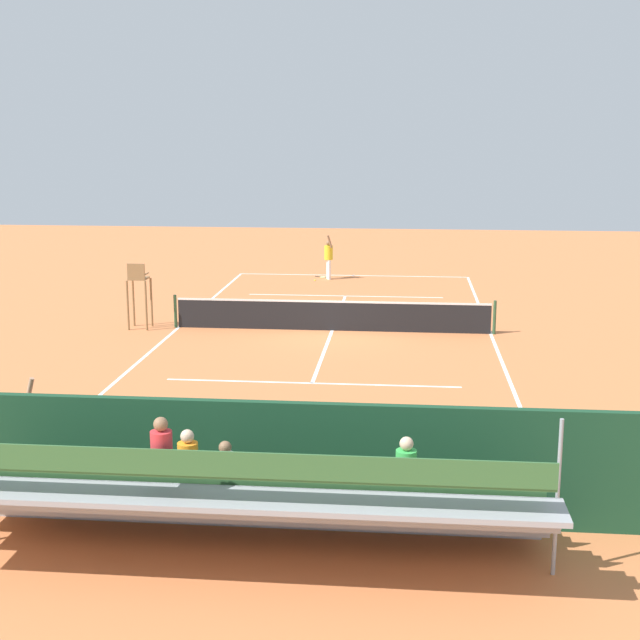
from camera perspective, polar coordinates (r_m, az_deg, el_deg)
name	(u,v)px	position (r m, az deg, el deg)	size (l,w,h in m)	color
ground_plane	(332,331)	(28.28, 0.79, -0.68)	(60.00, 60.00, 0.00)	#D17542
court_line_markings	(332,330)	(28.31, 0.79, -0.66)	(10.10, 22.20, 0.01)	white
tennis_net	(332,315)	(28.17, 0.79, 0.31)	(10.30, 0.10, 1.07)	black
backdrop_wall	(260,460)	(14.65, -3.85, -8.98)	(18.00, 0.16, 2.00)	#194228
bleacher_stand	(241,498)	(13.46, -5.08, -11.34)	(9.06, 2.40, 2.48)	#9EA0A5
umpire_chair	(138,288)	(28.90, -11.60, 2.01)	(0.67, 0.67, 2.14)	olive
courtside_bench	(450,476)	(15.33, 8.35, -9.88)	(1.80, 0.40, 0.93)	#234C2D
equipment_bag	(342,495)	(15.37, 1.41, -11.21)	(0.90, 0.36, 0.36)	#334C8C
tennis_player	(329,256)	(37.90, 0.56, 4.16)	(0.45, 0.56, 1.93)	white
tennis_racket	(322,277)	(38.51, 0.15, 2.78)	(0.57, 0.43, 0.03)	black
tennis_ball_near	(315,280)	(37.59, -0.33, 2.58)	(0.07, 0.07, 0.07)	#CCDB33
line_judge	(24,429)	(16.86, -18.50, -6.68)	(0.42, 0.55, 1.93)	#232328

